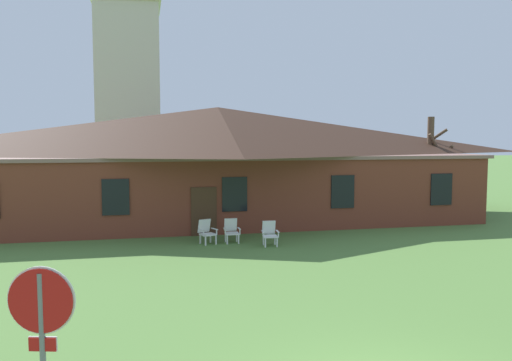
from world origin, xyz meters
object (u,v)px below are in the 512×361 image
(stop_sign, at_px, (42,333))
(lawn_chair_near_door, at_px, (231,230))
(lawn_chair_by_porch, at_px, (206,231))
(lawn_chair_left_end, at_px, (270,233))

(stop_sign, xyz_separation_m, lawn_chair_near_door, (4.56, 13.89, -1.44))
(lawn_chair_by_porch, distance_m, lawn_chair_near_door, 1.01)
(lawn_chair_left_end, bearing_deg, lawn_chair_by_porch, 159.15)
(lawn_chair_by_porch, bearing_deg, lawn_chair_near_door, 0.40)
(stop_sign, relative_size, lawn_chair_left_end, 2.85)
(lawn_chair_left_end, bearing_deg, stop_sign, -114.50)
(stop_sign, height_order, lawn_chair_near_door, stop_sign)
(lawn_chair_near_door, bearing_deg, lawn_chair_left_end, -33.74)
(lawn_chair_near_door, relative_size, lawn_chair_left_end, 1.00)
(lawn_chair_by_porch, height_order, lawn_chair_left_end, same)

